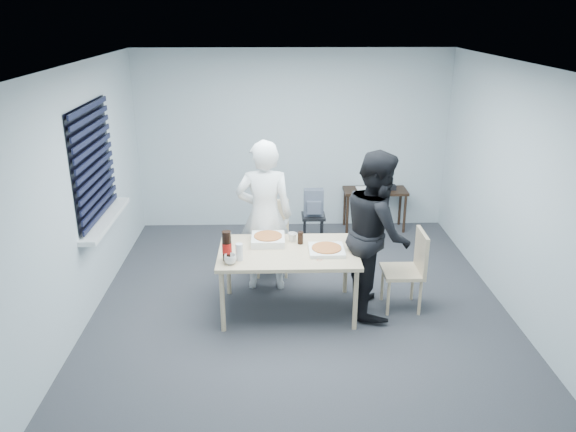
{
  "coord_description": "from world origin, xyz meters",
  "views": [
    {
      "loc": [
        -0.28,
        -5.51,
        3.1
      ],
      "look_at": [
        -0.13,
        0.1,
        1.02
      ],
      "focal_mm": 35.0,
      "sensor_mm": 36.0,
      "label": 1
    }
  ],
  "objects_px": {
    "dining_table": "(288,256)",
    "chair_far": "(272,231)",
    "person_white": "(264,216)",
    "side_table": "(375,195)",
    "person_black": "(377,233)",
    "mug_a": "(230,259)",
    "backpack": "(314,203)",
    "stool": "(313,223)",
    "chair_right": "(411,265)",
    "mug_b": "(292,237)",
    "soda_bottle": "(227,246)"
  },
  "relations": [
    {
      "from": "mug_a",
      "to": "soda_bottle",
      "type": "bearing_deg",
      "value": 112.91
    },
    {
      "from": "dining_table",
      "to": "side_table",
      "type": "xyz_separation_m",
      "value": [
        1.34,
        2.39,
        -0.12
      ]
    },
    {
      "from": "mug_a",
      "to": "stool",
      "type": "bearing_deg",
      "value": 65.13
    },
    {
      "from": "person_white",
      "to": "side_table",
      "type": "distance_m",
      "value": 2.44
    },
    {
      "from": "side_table",
      "to": "mug_a",
      "type": "relative_size",
      "value": 7.47
    },
    {
      "from": "mug_a",
      "to": "soda_bottle",
      "type": "xyz_separation_m",
      "value": [
        -0.04,
        0.09,
        0.1
      ]
    },
    {
      "from": "dining_table",
      "to": "chair_right",
      "type": "xyz_separation_m",
      "value": [
        1.32,
        0.03,
        -0.14
      ]
    },
    {
      "from": "chair_far",
      "to": "backpack",
      "type": "distance_m",
      "value": 0.95
    },
    {
      "from": "chair_right",
      "to": "mug_a",
      "type": "relative_size",
      "value": 7.24
    },
    {
      "from": "side_table",
      "to": "backpack",
      "type": "xyz_separation_m",
      "value": [
        -0.95,
        -0.61,
        0.09
      ]
    },
    {
      "from": "chair_far",
      "to": "mug_a",
      "type": "relative_size",
      "value": 7.24
    },
    {
      "from": "backpack",
      "to": "mug_a",
      "type": "height_order",
      "value": "backpack"
    },
    {
      "from": "side_table",
      "to": "mug_b",
      "type": "height_order",
      "value": "mug_b"
    },
    {
      "from": "chair_right",
      "to": "soda_bottle",
      "type": "relative_size",
      "value": 2.86
    },
    {
      "from": "chair_far",
      "to": "mug_b",
      "type": "height_order",
      "value": "chair_far"
    },
    {
      "from": "chair_right",
      "to": "stool",
      "type": "distance_m",
      "value": 2.0
    },
    {
      "from": "dining_table",
      "to": "chair_right",
      "type": "height_order",
      "value": "chair_right"
    },
    {
      "from": "stool",
      "to": "soda_bottle",
      "type": "bearing_deg",
      "value": -116.63
    },
    {
      "from": "person_black",
      "to": "side_table",
      "type": "xyz_separation_m",
      "value": [
        0.41,
        2.35,
        -0.35
      ]
    },
    {
      "from": "chair_right",
      "to": "chair_far",
      "type": "bearing_deg",
      "value": 146.09
    },
    {
      "from": "chair_right",
      "to": "mug_b",
      "type": "xyz_separation_m",
      "value": [
        -1.27,
        0.22,
        0.25
      ]
    },
    {
      "from": "chair_far",
      "to": "side_table",
      "type": "distance_m",
      "value": 2.03
    },
    {
      "from": "dining_table",
      "to": "chair_far",
      "type": "relative_size",
      "value": 1.64
    },
    {
      "from": "person_black",
      "to": "mug_a",
      "type": "xyz_separation_m",
      "value": [
        -1.52,
        -0.35,
        -0.13
      ]
    },
    {
      "from": "dining_table",
      "to": "backpack",
      "type": "bearing_deg",
      "value": 77.56
    },
    {
      "from": "backpack",
      "to": "mug_b",
      "type": "bearing_deg",
      "value": -122.59
    },
    {
      "from": "chair_far",
      "to": "mug_b",
      "type": "bearing_deg",
      "value": -73.82
    },
    {
      "from": "person_white",
      "to": "person_black",
      "type": "relative_size",
      "value": 1.0
    },
    {
      "from": "person_black",
      "to": "soda_bottle",
      "type": "distance_m",
      "value": 1.58
    },
    {
      "from": "side_table",
      "to": "mug_b",
      "type": "distance_m",
      "value": 2.5
    },
    {
      "from": "dining_table",
      "to": "mug_a",
      "type": "bearing_deg",
      "value": -151.86
    },
    {
      "from": "dining_table",
      "to": "mug_b",
      "type": "height_order",
      "value": "mug_b"
    },
    {
      "from": "chair_right",
      "to": "backpack",
      "type": "bearing_deg",
      "value": 117.87
    },
    {
      "from": "dining_table",
      "to": "backpack",
      "type": "xyz_separation_m",
      "value": [
        0.39,
        1.79,
        -0.03
      ]
    },
    {
      "from": "person_black",
      "to": "backpack",
      "type": "relative_size",
      "value": 4.79
    },
    {
      "from": "side_table",
      "to": "dining_table",
      "type": "bearing_deg",
      "value": -119.28
    },
    {
      "from": "chair_far",
      "to": "person_black",
      "type": "distance_m",
      "value": 1.54
    },
    {
      "from": "backpack",
      "to": "soda_bottle",
      "type": "bearing_deg",
      "value": -136.78
    },
    {
      "from": "stool",
      "to": "mug_a",
      "type": "bearing_deg",
      "value": -114.87
    },
    {
      "from": "mug_b",
      "to": "soda_bottle",
      "type": "xyz_separation_m",
      "value": [
        -0.67,
        -0.48,
        0.1
      ]
    },
    {
      "from": "side_table",
      "to": "person_black",
      "type": "bearing_deg",
      "value": -99.82
    },
    {
      "from": "person_white",
      "to": "side_table",
      "type": "bearing_deg",
      "value": -131.4
    },
    {
      "from": "stool",
      "to": "backpack",
      "type": "xyz_separation_m",
      "value": [
        0.0,
        -0.01,
        0.29
      ]
    },
    {
      "from": "backpack",
      "to": "person_white",
      "type": "bearing_deg",
      "value": -138.33
    },
    {
      "from": "stool",
      "to": "soda_bottle",
      "type": "relative_size",
      "value": 1.42
    },
    {
      "from": "person_white",
      "to": "backpack",
      "type": "height_order",
      "value": "person_white"
    },
    {
      "from": "dining_table",
      "to": "chair_far",
      "type": "height_order",
      "value": "chair_far"
    },
    {
      "from": "soda_bottle",
      "to": "person_white",
      "type": "bearing_deg",
      "value": 65.63
    },
    {
      "from": "person_black",
      "to": "mug_a",
      "type": "relative_size",
      "value": 14.39
    },
    {
      "from": "stool",
      "to": "backpack",
      "type": "relative_size",
      "value": 1.2
    }
  ]
}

